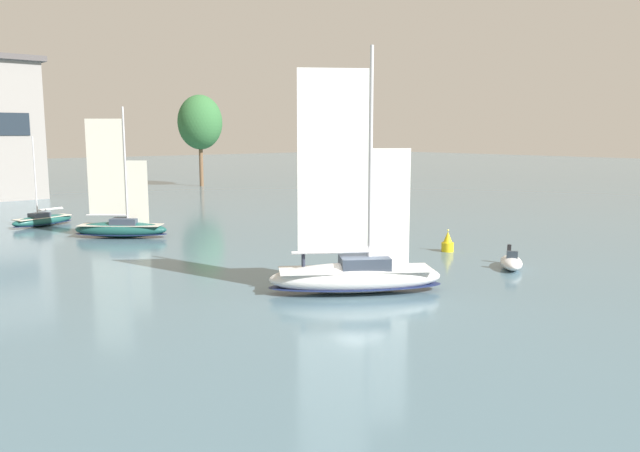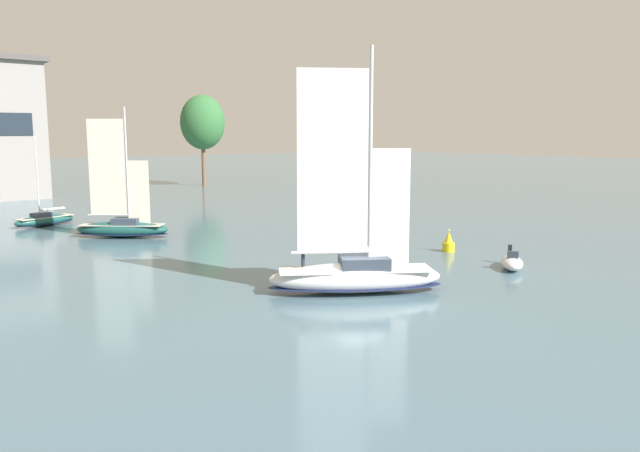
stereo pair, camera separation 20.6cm
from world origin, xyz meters
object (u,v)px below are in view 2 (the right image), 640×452
(sailboat_main, at_px, (356,273))
(sailboat_moored_near_marina, at_px, (122,227))
(tree_shore_center, at_px, (203,122))
(motor_tender, at_px, (512,262))
(channel_buoy, at_px, (449,243))
(sailboat_moored_far_slip, at_px, (45,220))

(sailboat_main, height_order, sailboat_moored_near_marina, sailboat_main)
(sailboat_main, bearing_deg, tree_shore_center, 67.07)
(motor_tender, bearing_deg, sailboat_main, 169.85)
(sailboat_moored_near_marina, height_order, channel_buoy, sailboat_moored_near_marina)
(sailboat_main, relative_size, sailboat_moored_near_marina, 1.22)
(sailboat_moored_far_slip, bearing_deg, channel_buoy, -59.95)
(tree_shore_center, distance_m, sailboat_moored_near_marina, 51.58)
(motor_tender, bearing_deg, channel_buoy, 76.02)
(sailboat_main, distance_m, channel_buoy, 13.87)
(tree_shore_center, relative_size, sailboat_moored_near_marina, 1.38)
(tree_shore_center, distance_m, sailboat_moored_far_slip, 45.77)
(sailboat_moored_near_marina, distance_m, channel_buoy, 26.56)
(sailboat_moored_near_marina, relative_size, motor_tender, 3.10)
(sailboat_main, xyz_separation_m, sailboat_moored_far_slip, (-5.49, 36.55, -0.48))
(sailboat_main, height_order, channel_buoy, sailboat_main)
(tree_shore_center, bearing_deg, channel_buoy, -103.43)
(sailboat_moored_far_slip, height_order, channel_buoy, sailboat_moored_far_slip)
(tree_shore_center, xyz_separation_m, motor_tender, (-16.36, -68.28, -9.86))
(tree_shore_center, relative_size, sailboat_main, 1.13)
(sailboat_main, xyz_separation_m, motor_tender, (11.63, -2.08, -0.62))
(motor_tender, bearing_deg, tree_shore_center, 76.52)
(sailboat_moored_far_slip, distance_m, channel_buoy, 37.34)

